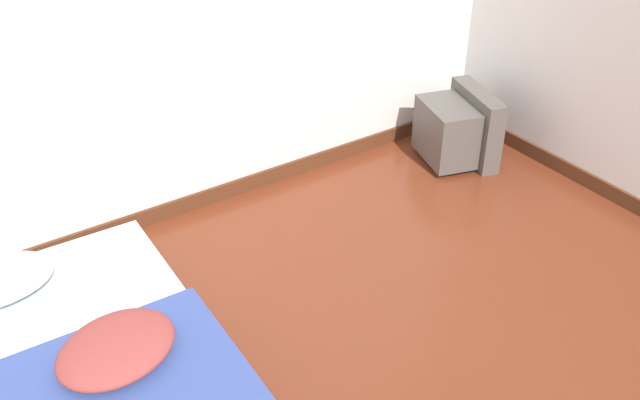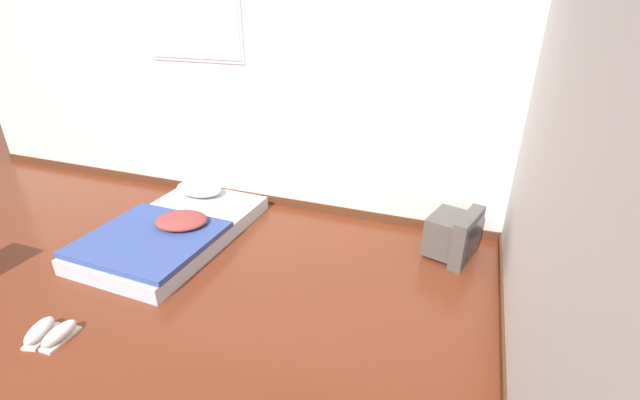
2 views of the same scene
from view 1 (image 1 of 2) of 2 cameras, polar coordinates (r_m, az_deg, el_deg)
mattress_bed at (r=2.96m, az=-18.38°, el=-13.53°), size 1.11×1.77×0.29m
crt_tv at (r=4.36m, az=11.00°, el=5.62°), size 0.48×0.53×0.43m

